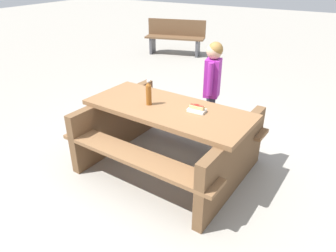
{
  "coord_description": "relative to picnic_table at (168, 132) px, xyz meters",
  "views": [
    {
      "loc": [
        1.54,
        -2.62,
        2.1
      ],
      "look_at": [
        0.0,
        0.0,
        0.52
      ],
      "focal_mm": 33.52,
      "sensor_mm": 36.0,
      "label": 1
    }
  ],
  "objects": [
    {
      "name": "soda_bottle",
      "position": [
        -0.21,
        -0.04,
        0.43
      ],
      "size": [
        0.06,
        0.06,
        0.28
      ],
      "color": "brown",
      "rests_on": "picnic_table"
    },
    {
      "name": "picnic_table",
      "position": [
        0.0,
        0.0,
        0.0
      ],
      "size": [
        1.89,
        1.52,
        0.75
      ],
      "color": "brown",
      "rests_on": "ground"
    },
    {
      "name": "ground_plane",
      "position": [
        0.0,
        0.0,
        -0.44
      ],
      "size": [
        30.0,
        30.0,
        0.0
      ],
      "primitive_type": "plane",
      "color": "gray",
      "rests_on": "ground"
    },
    {
      "name": "hotdog_tray",
      "position": [
        0.31,
        0.05,
        0.34
      ],
      "size": [
        0.18,
        0.11,
        0.08
      ],
      "color": "white",
      "rests_on": "picnic_table"
    },
    {
      "name": "park_bench_near",
      "position": [
        -2.44,
        4.51,
        0.0
      ],
      "size": [
        1.55,
        0.78,
        0.85
      ],
      "color": "brown",
      "rests_on": "ground"
    },
    {
      "name": "child_in_coat",
      "position": [
        0.11,
        0.93,
        0.37
      ],
      "size": [
        0.21,
        0.31,
        1.27
      ],
      "color": "#262633",
      "rests_on": "ground"
    }
  ]
}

